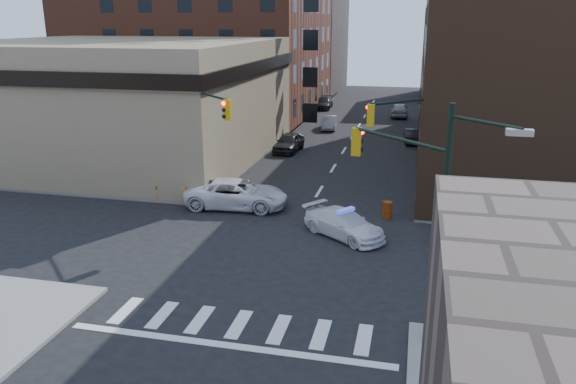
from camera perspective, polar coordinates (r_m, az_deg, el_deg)
The scene contains 29 objects.
ground at distance 26.76m, azimuth -0.53°, elevation -6.09°, with size 140.00×140.00×0.00m, color black.
sidewalk_nw at distance 64.39m, azimuth -13.86°, elevation 7.30°, with size 34.00×54.50×0.15m, color gray.
bank_building at distance 46.77m, azimuth -16.48°, elevation 9.02°, with size 22.00×22.00×9.00m, color #89795A.
apartment_block at distance 68.37m, azimuth -8.22°, elevation 18.20°, with size 25.00×25.00×24.00m, color brown.
commercial_row_ne at distance 47.10m, azimuth 22.26°, elevation 11.58°, with size 14.00×34.00×14.00m, color #4A301D.
filler_nw at distance 88.65m, azimuth -1.27°, elevation 15.50°, with size 20.00×18.00×16.00m, color brown.
filler_ne at distance 82.44m, azimuth 19.22°, elevation 13.07°, with size 16.00×16.00×12.00m, color brown.
signal_pole_se at distance 19.32m, azimuth 13.16°, elevation -1.25°, with size 5.40×5.27×8.00m.
signal_pole_nw at distance 32.07m, azimuth -8.56°, elevation 5.78°, with size 3.58×3.67×8.00m.
signal_pole_ne at distance 29.91m, azimuth 12.88°, elevation 4.71°, with size 3.67×3.58×8.00m.
tree_ne_near at distance 50.43m, azimuth 15.00°, elevation 8.52°, with size 3.00×3.00×4.85m.
tree_ne_far at distance 58.36m, azimuth 14.81°, elevation 9.64°, with size 3.00×3.00×4.85m.
police_car at distance 28.48m, azimuth 5.73°, elevation -3.24°, with size 1.89×4.65×1.35m, color white.
pickup at distance 32.80m, azimuth -5.24°, elevation -0.19°, with size 2.73×5.93×1.65m, color silver.
parked_car_wnear at distance 46.78m, azimuth 0.08°, elevation 5.07°, with size 1.81×4.50×1.53m, color black.
parked_car_wfar at distance 56.63m, azimuth 4.20°, elevation 7.03°, with size 1.37×3.93×1.30m, color gray.
parked_car_wdeep at distance 69.89m, azimuth 3.63°, elevation 9.02°, with size 1.97×4.84×1.41m, color black.
parked_car_enear at distance 51.29m, azimuth 12.50°, elevation 5.61°, with size 1.37×3.92×1.29m, color black.
parked_car_efar at distance 64.95m, azimuth 11.25°, elevation 8.18°, with size 1.85×4.60×1.57m, color #919399.
pedestrian_a at distance 37.92m, azimuth -10.80°, elevation 2.23°, with size 0.62×0.40×1.69m, color black.
pedestrian_b at distance 36.40m, azimuth -12.72°, elevation 1.44°, with size 0.79×0.62×1.63m, color black.
pedestrian_c at distance 37.36m, azimuth -14.14°, elevation 1.82°, with size 1.01×0.42×1.72m, color #1D222C.
barrel_road at distance 31.47m, azimuth 10.05°, elevation -1.80°, with size 0.54×0.54×0.96m, color #DE3C0A.
barrel_bank at distance 33.97m, azimuth -2.29°, elevation -0.16°, with size 0.51×0.51×0.91m, color #CF4E09.
barricade_se_a at distance 19.13m, azimuth 18.17°, elevation -15.25°, with size 1.16×0.58×0.87m, color red, non-canonical shape.
barricade_se_b at distance 19.81m, azimuth 19.66°, elevation -14.15°, with size 1.20×0.60×0.90m, color #EB5A0B, non-canonical shape.
barricade_se_c at distance 18.56m, azimuth 20.15°, elevation -16.58°, with size 1.14×0.57×0.85m, color #DC560A, non-canonical shape.
barricade_nw_a at distance 33.64m, azimuth -9.50°, elevation -0.23°, with size 1.32×0.66×0.99m, color #CC5D09, non-canonical shape.
barricade_nw_b at distance 34.63m, azimuth -12.26°, elevation 0.13°, with size 1.33×0.67×1.00m, color #D9510A, non-canonical shape.
Camera 1 is at (5.77, -23.90, 10.57)m, focal length 35.00 mm.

